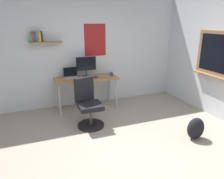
# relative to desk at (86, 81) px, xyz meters

# --- Properties ---
(ground_plane) EXTENTS (5.20, 5.20, 0.00)m
(ground_plane) POSITION_rel_desk_xyz_m (0.04, -2.07, -0.66)
(ground_plane) COLOR #9E9384
(ground_plane) RESTS_ON ground
(wall_back) EXTENTS (5.00, 0.30, 2.60)m
(wall_back) POSITION_rel_desk_xyz_m (0.04, 0.38, 0.64)
(wall_back) COLOR silver
(wall_back) RESTS_ON ground
(desk) EXTENTS (1.43, 0.60, 0.74)m
(desk) POSITION_rel_desk_xyz_m (0.00, 0.00, 0.00)
(desk) COLOR #997047
(desk) RESTS_ON ground
(office_chair) EXTENTS (0.52, 0.55, 0.95)m
(office_chair) POSITION_rel_desk_xyz_m (-0.19, -0.88, -0.25)
(office_chair) COLOR black
(office_chair) RESTS_ON ground
(laptop) EXTENTS (0.31, 0.21, 0.23)m
(laptop) POSITION_rel_desk_xyz_m (-0.32, 0.14, 0.13)
(laptop) COLOR #ADAFB5
(laptop) RESTS_ON desk
(monitor_primary) EXTENTS (0.46, 0.17, 0.46)m
(monitor_primary) POSITION_rel_desk_xyz_m (0.04, 0.10, 0.35)
(monitor_primary) COLOR #38383D
(monitor_primary) RESTS_ON desk
(keyboard) EXTENTS (0.37, 0.13, 0.02)m
(keyboard) POSITION_rel_desk_xyz_m (-0.07, -0.07, 0.09)
(keyboard) COLOR black
(keyboard) RESTS_ON desk
(computer_mouse) EXTENTS (0.10, 0.06, 0.03)m
(computer_mouse) POSITION_rel_desk_xyz_m (0.21, -0.07, 0.09)
(computer_mouse) COLOR #262628
(computer_mouse) RESTS_ON desk
(coffee_mug) EXTENTS (0.08, 0.08, 0.09)m
(coffee_mug) POSITION_rel_desk_xyz_m (0.61, -0.02, 0.12)
(coffee_mug) COLOR #334CA5
(coffee_mug) RESTS_ON desk
(backpack) EXTENTS (0.32, 0.22, 0.39)m
(backpack) POSITION_rel_desk_xyz_m (1.42, -2.03, -0.47)
(backpack) COLOR black
(backpack) RESTS_ON ground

